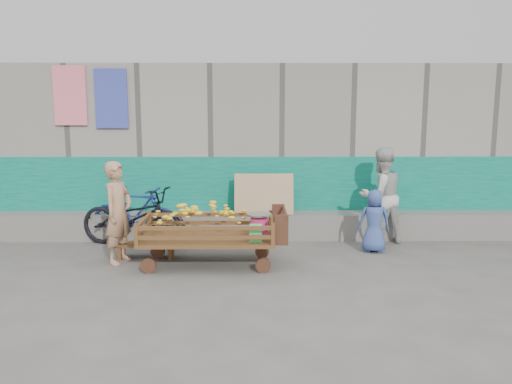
{
  "coord_description": "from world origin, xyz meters",
  "views": [
    {
      "loc": [
        0.08,
        -6.11,
        2.18
      ],
      "look_at": [
        0.15,
        1.2,
        1.0
      ],
      "focal_mm": 35.0,
      "sensor_mm": 36.0,
      "label": 1
    }
  ],
  "objects_px": {
    "child": "(374,221)",
    "bicycle_dark": "(134,217)",
    "banana_cart": "(205,225)",
    "bicycle_blue": "(135,214)",
    "vendor_man": "(118,212)",
    "bench": "(146,247)",
    "woman": "(381,196)"
  },
  "relations": [
    {
      "from": "banana_cart",
      "to": "vendor_man",
      "type": "height_order",
      "value": "vendor_man"
    },
    {
      "from": "bench",
      "to": "woman",
      "type": "relative_size",
      "value": 0.58
    },
    {
      "from": "bench",
      "to": "bicycle_blue",
      "type": "xyz_separation_m",
      "value": [
        -0.35,
        0.87,
        0.32
      ]
    },
    {
      "from": "woman",
      "to": "child",
      "type": "distance_m",
      "value": 0.66
    },
    {
      "from": "bicycle_blue",
      "to": "woman",
      "type": "bearing_deg",
      "value": -74.0
    },
    {
      "from": "banana_cart",
      "to": "vendor_man",
      "type": "relative_size",
      "value": 1.39
    },
    {
      "from": "banana_cart",
      "to": "woman",
      "type": "height_order",
      "value": "woman"
    },
    {
      "from": "banana_cart",
      "to": "bicycle_dark",
      "type": "relative_size",
      "value": 1.11
    },
    {
      "from": "vendor_man",
      "to": "bicycle_blue",
      "type": "height_order",
      "value": "vendor_man"
    },
    {
      "from": "vendor_man",
      "to": "bicycle_blue",
      "type": "relative_size",
      "value": 0.91
    },
    {
      "from": "banana_cart",
      "to": "bicycle_blue",
      "type": "relative_size",
      "value": 1.26
    },
    {
      "from": "banana_cart",
      "to": "bench",
      "type": "height_order",
      "value": "banana_cart"
    },
    {
      "from": "child",
      "to": "bicycle_dark",
      "type": "xyz_separation_m",
      "value": [
        -3.83,
        0.37,
        -0.01
      ]
    },
    {
      "from": "child",
      "to": "bicycle_dark",
      "type": "height_order",
      "value": "child"
    },
    {
      "from": "banana_cart",
      "to": "vendor_man",
      "type": "xyz_separation_m",
      "value": [
        -1.27,
        0.16,
        0.15
      ]
    },
    {
      "from": "vendor_man",
      "to": "bench",
      "type": "bearing_deg",
      "value": -37.43
    },
    {
      "from": "woman",
      "to": "child",
      "type": "height_order",
      "value": "woman"
    },
    {
      "from": "woman",
      "to": "bicycle_blue",
      "type": "bearing_deg",
      "value": -20.95
    },
    {
      "from": "bicycle_dark",
      "to": "bench",
      "type": "bearing_deg",
      "value": -138.33
    },
    {
      "from": "bench",
      "to": "bicycle_blue",
      "type": "distance_m",
      "value": 0.99
    },
    {
      "from": "child",
      "to": "bicycle_dark",
      "type": "distance_m",
      "value": 3.85
    },
    {
      "from": "banana_cart",
      "to": "bench",
      "type": "relative_size",
      "value": 2.21
    },
    {
      "from": "banana_cart",
      "to": "child",
      "type": "relative_size",
      "value": 2.08
    },
    {
      "from": "banana_cart",
      "to": "woman",
      "type": "relative_size",
      "value": 1.29
    },
    {
      "from": "banana_cart",
      "to": "child",
      "type": "bearing_deg",
      "value": 14.65
    },
    {
      "from": "vendor_man",
      "to": "bicycle_dark",
      "type": "bearing_deg",
      "value": 19.45
    },
    {
      "from": "child",
      "to": "bicycle_blue",
      "type": "bearing_deg",
      "value": -1.01
    },
    {
      "from": "bench",
      "to": "vendor_man",
      "type": "bearing_deg",
      "value": -147.45
    },
    {
      "from": "bicycle_dark",
      "to": "bicycle_blue",
      "type": "height_order",
      "value": "bicycle_blue"
    },
    {
      "from": "woman",
      "to": "child",
      "type": "xyz_separation_m",
      "value": [
        -0.23,
        -0.53,
        -0.31
      ]
    },
    {
      "from": "bicycle_dark",
      "to": "bicycle_blue",
      "type": "distance_m",
      "value": 0.2
    },
    {
      "from": "child",
      "to": "bicycle_dark",
      "type": "bearing_deg",
      "value": 1.88
    }
  ]
}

